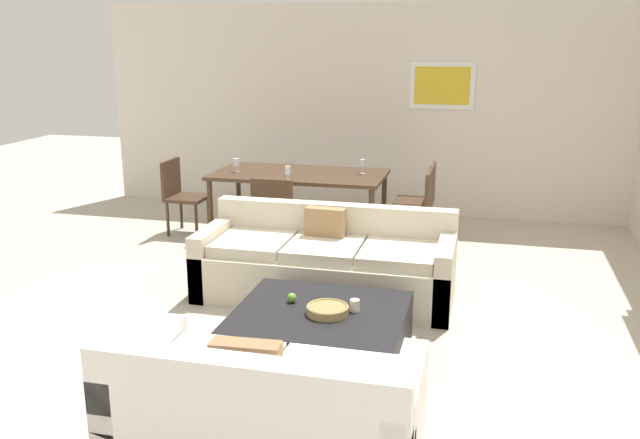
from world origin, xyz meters
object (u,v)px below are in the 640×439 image
dining_chair_foot (275,213)px  dining_chair_left_near (180,191)px  dining_table (299,178)px  apple_on_coffee_table (292,298)px  candle_jar (355,305)px  wine_glass_foot (288,171)px  dining_chair_right_far (422,196)px  loveseat_white (266,414)px  dining_chair_right_near (417,205)px  coffee_table (320,335)px  decorative_bowl (327,309)px  wine_glass_left_near (236,162)px  wine_glass_right_far (363,163)px  sofa_beige (326,265)px

dining_chair_foot → dining_chair_left_near: bearing=153.7°
dining_table → apple_on_coffee_table: bearing=-75.4°
candle_jar → wine_glass_foot: 2.87m
dining_table → dining_chair_right_far: size_ratio=2.24×
loveseat_white → dining_chair_right_near: size_ratio=1.85×
coffee_table → decorative_bowl: (0.07, -0.05, 0.22)m
decorative_bowl → wine_glass_foot: (-1.07, 2.65, 0.44)m
dining_table → dining_chair_right_near: dining_chair_right_near is taller
loveseat_white → dining_chair_right_far: dining_chair_right_far is taller
loveseat_white → candle_jar: (0.23, 1.31, 0.13)m
dining_chair_left_near → dining_table: bearing=9.4°
loveseat_white → dining_chair_right_far: size_ratio=1.85×
wine_glass_foot → dining_chair_foot: bearing=-90.0°
loveseat_white → coffee_table: loveseat_white is taller
candle_jar → dining_chair_right_near: (0.15, 2.77, 0.08)m
dining_chair_left_near → dining_chair_right_far: (2.79, 0.46, 0.00)m
dining_chair_right_near → wine_glass_left_near: bearing=177.2°
candle_jar → dining_table: bearing=112.6°
dining_chair_right_far → coffee_table: bearing=-96.7°
decorative_bowl → dining_chair_left_near: (-2.47, 2.87, 0.09)m
dining_chair_right_near → dining_chair_left_near: same height
coffee_table → apple_on_coffee_table: 0.35m
dining_chair_right_far → wine_glass_right_far: (-0.68, -0.10, 0.36)m
dining_chair_right_near → dining_chair_foot: same height
sofa_beige → dining_chair_right_far: bearing=72.8°
sofa_beige → apple_on_coffee_table: 1.13m
dining_table → dining_chair_right_near: size_ratio=2.24×
dining_chair_right_near → dining_chair_right_far: same height
loveseat_white → dining_chair_foot: 3.55m
dining_chair_right_far → dining_chair_right_near: bearing=-90.0°
loveseat_white → wine_glass_left_near: 4.57m
dining_table → dining_chair_right_far: bearing=9.4°
wine_glass_foot → wine_glass_left_near: 0.79m
wine_glass_foot → wine_glass_left_near: bearing=155.7°
apple_on_coffee_table → dining_chair_right_near: bearing=77.0°
dining_chair_right_near → dining_chair_left_near: (-2.79, 0.00, 0.00)m
dining_table → wine_glass_left_near: wine_glass_left_near is taller
dining_table → dining_chair_foot: (-0.00, -0.92, -0.18)m
dining_chair_right_far → wine_glass_right_far: bearing=-171.3°
candle_jar → dining_chair_right_far: dining_chair_right_far is taller
candle_jar → apple_on_coffee_table: 0.48m
sofa_beige → apple_on_coffee_table: size_ratio=31.92×
coffee_table → wine_glass_left_near: size_ratio=7.53×
loveseat_white → wine_glass_right_far: 4.49m
decorative_bowl → candle_jar: (0.18, 0.10, 0.01)m
candle_jar → apple_on_coffee_table: bearing=173.7°
coffee_table → dining_chair_right_far: size_ratio=1.37×
sofa_beige → loveseat_white: same height
wine_glass_left_near → dining_chair_foot: bearing=-47.7°
dining_chair_foot → wine_glass_left_near: 1.13m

